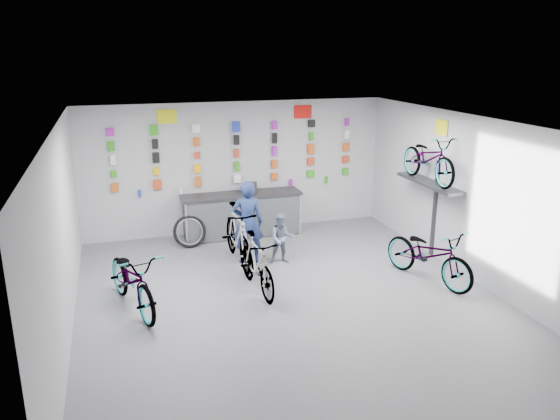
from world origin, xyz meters
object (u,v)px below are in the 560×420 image
object	(u,v)px
bike_center	(257,264)
bike_right	(429,254)
bike_service	(238,235)
bike_left	(132,280)
counter	(242,215)
customer	(282,239)
clerk	(248,222)

from	to	relation	value
bike_center	bike_right	world-z (taller)	bike_right
bike_center	bike_service	distance (m)	1.37
bike_left	bike_center	distance (m)	2.11
counter	bike_service	distance (m)	1.68
bike_right	customer	xyz separation A→B (m)	(-2.31, 1.64, -0.01)
bike_right	clerk	xyz separation A→B (m)	(-2.94, 1.87, 0.32)
bike_center	bike_service	xyz separation A→B (m)	(-0.03, 1.37, 0.07)
counter	bike_service	size ratio (longest dim) A/B	1.38
counter	customer	size ratio (longest dim) A/B	2.64
customer	counter	bearing A→B (deg)	111.45
bike_left	customer	bearing A→B (deg)	6.43
bike_left	clerk	bearing A→B (deg)	16.04
bike_left	bike_right	distance (m)	5.25
counter	bike_center	bearing A→B (deg)	-98.46
counter	clerk	size ratio (longest dim) A/B	1.61
bike_service	clerk	xyz separation A→B (m)	(0.21, 0.00, 0.25)
bike_service	counter	bearing A→B (deg)	73.22
bike_left	clerk	world-z (taller)	clerk
bike_service	customer	world-z (taller)	bike_service
customer	bike_left	bearing A→B (deg)	-147.56
counter	customer	xyz separation A→B (m)	(0.37, -1.84, 0.02)
bike_left	bike_service	size ratio (longest dim) A/B	1.02
bike_left	bike_center	world-z (taller)	bike_left
customer	bike_center	bearing A→B (deg)	-115.60
bike_center	bike_left	bearing A→B (deg)	177.69
bike_service	bike_right	bearing A→B (deg)	-31.19
bike_left	clerk	distance (m)	2.73
clerk	counter	bearing A→B (deg)	-85.39
bike_center	customer	distance (m)	1.41
bike_left	customer	world-z (taller)	bike_left
bike_center	clerk	bearing A→B (deg)	78.18
bike_center	customer	world-z (taller)	bike_center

